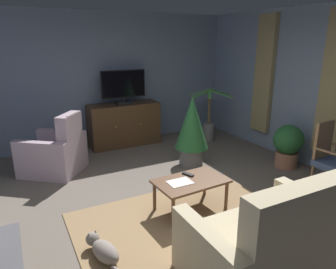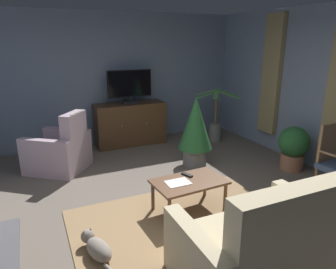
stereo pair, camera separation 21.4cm
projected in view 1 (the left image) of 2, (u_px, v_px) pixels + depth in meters
ground_plane at (177, 208)px, 4.12m from camera, size 6.14×6.77×0.04m
wall_back at (104, 80)px, 6.39m from camera, size 6.14×0.10×2.69m
wall_right_with_window at (331, 91)px, 4.97m from camera, size 0.10×6.77×2.69m
curtain_panel_near at (334, 84)px, 4.79m from camera, size 0.10×0.44×2.26m
curtain_panel_far at (264, 75)px, 6.06m from camera, size 0.10×0.44×2.26m
rug_central at (191, 230)px, 3.62m from camera, size 2.57×2.08×0.01m
tv_cabinet at (124, 125)px, 6.48m from camera, size 1.46×0.54×0.88m
television at (123, 86)px, 6.20m from camera, size 0.91×0.20×0.69m
coffee_table at (191, 184)px, 3.94m from camera, size 0.94×0.61×0.42m
tv_remote at (188, 174)px, 4.07m from camera, size 0.11×0.18×0.02m
folded_newspaper at (180, 182)px, 3.86m from camera, size 0.30×0.22×0.01m
sofa_floral at (270, 245)px, 2.81m from camera, size 1.44×0.93×1.07m
armchair_near_window at (55, 154)px, 5.13m from camera, size 1.19×1.17×1.03m
side_chair_nearest_door at (330, 157)px, 4.40m from camera, size 0.47×0.48×1.03m
potted_plant_leafy_by_curtain at (288, 144)px, 5.31m from camera, size 0.51×0.51×0.75m
potted_plant_on_hearth_side at (192, 128)px, 5.33m from camera, size 0.58×0.58×1.22m
potted_plant_tall_palm_by_window at (209, 125)px, 6.79m from camera, size 1.00×0.92×1.15m
cat at (103, 250)px, 3.12m from camera, size 0.29×0.71×0.21m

